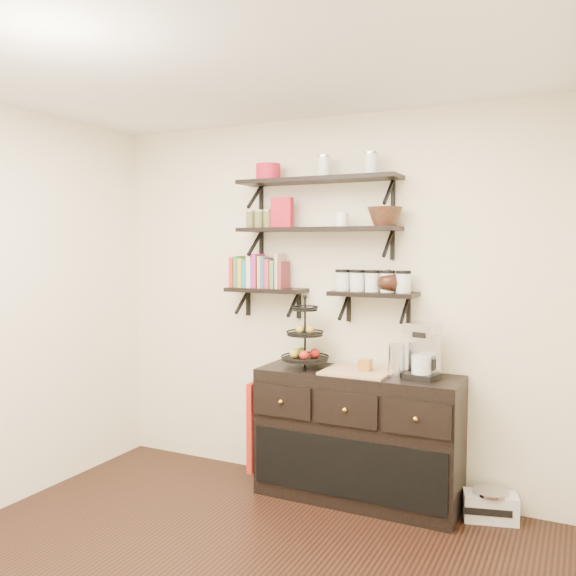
# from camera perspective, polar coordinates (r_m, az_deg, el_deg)

# --- Properties ---
(ceiling) EXTENTS (3.50, 3.50, 0.02)m
(ceiling) POSITION_cam_1_polar(r_m,az_deg,el_deg) (3.10, -10.00, 21.33)
(ceiling) COLOR white
(ceiling) RESTS_ON back_wall
(back_wall) EXTENTS (3.50, 0.02, 2.70)m
(back_wall) POSITION_cam_1_polar(r_m,az_deg,el_deg) (4.52, 3.40, -1.32)
(back_wall) COLOR white
(back_wall) RESTS_ON ground
(shelf_top) EXTENTS (1.20, 0.27, 0.23)m
(shelf_top) POSITION_cam_1_polar(r_m,az_deg,el_deg) (4.40, 2.78, 10.02)
(shelf_top) COLOR black
(shelf_top) RESTS_ON back_wall
(shelf_mid) EXTENTS (1.20, 0.27, 0.23)m
(shelf_mid) POSITION_cam_1_polar(r_m,az_deg,el_deg) (4.38, 2.76, 5.46)
(shelf_mid) COLOR black
(shelf_mid) RESTS_ON back_wall
(shelf_low_left) EXTENTS (0.60, 0.25, 0.23)m
(shelf_low_left) POSITION_cam_1_polar(r_m,az_deg,el_deg) (4.59, -2.01, -0.26)
(shelf_low_left) COLOR black
(shelf_low_left) RESTS_ON back_wall
(shelf_low_right) EXTENTS (0.60, 0.25, 0.23)m
(shelf_low_right) POSITION_cam_1_polar(r_m,az_deg,el_deg) (4.26, 8.01, -0.64)
(shelf_low_right) COLOR black
(shelf_low_right) RESTS_ON back_wall
(cookbooks) EXTENTS (0.43, 0.15, 0.26)m
(cookbooks) POSITION_cam_1_polar(r_m,az_deg,el_deg) (4.60, -2.60, 1.46)
(cookbooks) COLOR red
(cookbooks) RESTS_ON shelf_low_left
(glass_canisters) EXTENTS (0.54, 0.10, 0.13)m
(glass_canisters) POSITION_cam_1_polar(r_m,az_deg,el_deg) (4.25, 7.88, 0.53)
(glass_canisters) COLOR silver
(glass_canisters) RESTS_ON shelf_low_right
(sideboard) EXTENTS (1.40, 0.50, 0.92)m
(sideboard) POSITION_cam_1_polar(r_m,az_deg,el_deg) (4.36, 6.52, -13.61)
(sideboard) COLOR black
(sideboard) RESTS_ON floor
(fruit_stand) EXTENTS (0.34, 0.34, 0.49)m
(fruit_stand) POSITION_cam_1_polar(r_m,az_deg,el_deg) (4.37, 1.65, -5.21)
(fruit_stand) COLOR black
(fruit_stand) RESTS_ON sideboard
(candle) EXTENTS (0.08, 0.08, 0.08)m
(candle) POSITION_cam_1_polar(r_m,az_deg,el_deg) (4.22, 7.24, -7.15)
(candle) COLOR #A46525
(candle) RESTS_ON sideboard
(coffee_maker) EXTENTS (0.23, 0.23, 0.37)m
(coffee_maker) POSITION_cam_1_polar(r_m,az_deg,el_deg) (4.11, 12.54, -5.82)
(coffee_maker) COLOR black
(coffee_maker) RESTS_ON sideboard
(thermal_carafe) EXTENTS (0.11, 0.11, 0.22)m
(thermal_carafe) POSITION_cam_1_polar(r_m,az_deg,el_deg) (4.12, 10.11, -6.68)
(thermal_carafe) COLOR silver
(thermal_carafe) RESTS_ON sideboard
(apron) EXTENTS (0.04, 0.28, 0.65)m
(apron) POSITION_cam_1_polar(r_m,az_deg,el_deg) (4.56, -2.81, -12.64)
(apron) COLOR #AF2512
(apron) RESTS_ON sideboard
(radio) EXTENTS (0.37, 0.27, 0.20)m
(radio) POSITION_cam_1_polar(r_m,az_deg,el_deg) (4.36, 18.41, -18.77)
(radio) COLOR silver
(radio) RESTS_ON floor
(recipe_box) EXTENTS (0.16, 0.06, 0.22)m
(recipe_box) POSITION_cam_1_polar(r_m,az_deg,el_deg) (4.50, -0.56, 7.07)
(recipe_box) COLOR #B31429
(recipe_box) RESTS_ON shelf_mid
(walnut_bowl) EXTENTS (0.24, 0.24, 0.13)m
(walnut_bowl) POSITION_cam_1_polar(r_m,az_deg,el_deg) (4.21, 9.05, 6.61)
(walnut_bowl) COLOR black
(walnut_bowl) RESTS_ON shelf_mid
(ramekins) EXTENTS (0.09, 0.09, 0.10)m
(ramekins) POSITION_cam_1_polar(r_m,az_deg,el_deg) (4.31, 5.09, 6.36)
(ramekins) COLOR white
(ramekins) RESTS_ON shelf_mid
(teapot) EXTENTS (0.22, 0.17, 0.16)m
(teapot) POSITION_cam_1_polar(r_m,az_deg,el_deg) (4.22, 9.45, 0.67)
(teapot) COLOR black
(teapot) RESTS_ON shelf_low_right
(red_pot) EXTENTS (0.18, 0.18, 0.12)m
(red_pot) POSITION_cam_1_polar(r_m,az_deg,el_deg) (4.58, -1.86, 10.78)
(red_pot) COLOR #B31429
(red_pot) RESTS_ON shelf_top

